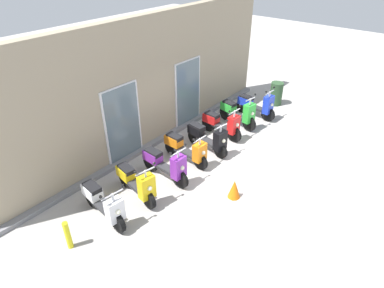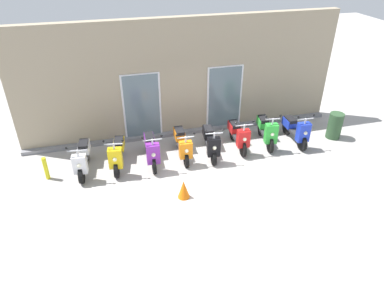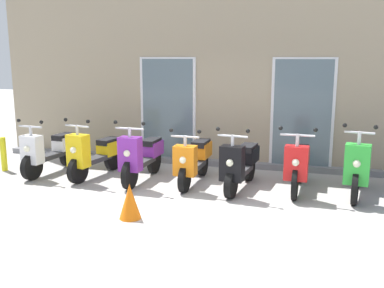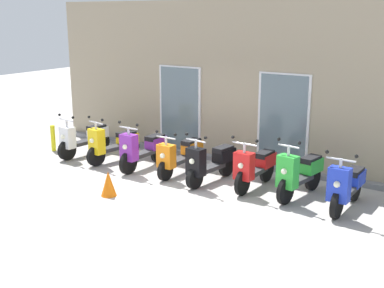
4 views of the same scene
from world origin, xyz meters
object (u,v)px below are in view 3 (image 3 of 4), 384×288
Objects in this scene: traffic_cone at (130,201)px; curb_bollard at (4,154)px; scooter_black at (241,164)px; scooter_yellow at (95,153)px; scooter_purple at (142,156)px; scooter_green at (359,166)px; scooter_red at (298,164)px; scooter_white at (50,151)px; scooter_orange at (194,159)px.

traffic_cone is 4.00m from curb_bollard.
traffic_cone is at bearing -125.72° from scooter_black.
scooter_yellow reaches higher than curb_bollard.
scooter_purple is 1.03× the size of scooter_green.
scooter_purple reaches higher than traffic_cone.
traffic_cone is at bearing -148.76° from scooter_green.
scooter_black is 4.89m from curb_bollard.
scooter_purple reaches higher than curb_bollard.
scooter_yellow is at bearing -178.55° from scooter_red.
scooter_yellow is 4.83m from scooter_green.
scooter_black is (2.86, -0.07, 0.00)m from scooter_yellow.
scooter_white is 1.01× the size of scooter_green.
scooter_yellow is 1.00× the size of scooter_red.
scooter_purple is 3.18× the size of traffic_cone.
scooter_yellow is at bearing -178.31° from scooter_orange.
scooter_yellow is at bearing -1.01° from scooter_white.
scooter_red is (0.98, 0.17, 0.02)m from scooter_black.
scooter_green reaches higher than scooter_yellow.
traffic_cone is (1.54, -1.91, -0.20)m from scooter_yellow.
scooter_green reaches higher than scooter_black.
scooter_black is 2.27m from traffic_cone.
scooter_orange is 1.01× the size of scooter_black.
scooter_black is (0.88, -0.13, 0.00)m from scooter_orange.
scooter_purple is 1.87m from scooter_black.
scooter_green is (5.83, 0.07, 0.05)m from scooter_white.
curb_bollard is at bearing -179.64° from scooter_black.
scooter_white is 1.04m from curb_bollard.
scooter_red reaches higher than scooter_white.
scooter_yellow is 1.00m from scooter_purple.
scooter_orange is 3.10× the size of traffic_cone.
scooter_purple is at bearing -2.17° from scooter_white.
scooter_white is at bearing -179.22° from scooter_orange.
traffic_cone is at bearing -138.95° from scooter_red.
scooter_white is 2.98m from scooter_orange.
curb_bollard reaches higher than traffic_cone.
scooter_yellow is 3.85m from scooter_red.
traffic_cone is 0.74× the size of curb_bollard.
scooter_black is (3.86, -0.09, 0.00)m from scooter_white.
scooter_purple reaches higher than scooter_white.
scooter_orange is at bearing -179.48° from scooter_green.
scooter_black is 1.00m from scooter_red.
scooter_black is 1.00× the size of scooter_red.
scooter_white is 2.33× the size of curb_bollard.
scooter_purple is at bearing -3.32° from scooter_yellow.
scooter_yellow is at bearing 176.68° from scooter_purple.
scooter_green is at bearing 0.65° from scooter_white.
scooter_orange is at bearing 6.75° from scooter_purple.
scooter_orange is at bearing 0.78° from scooter_white.
traffic_cone is at bearing -26.83° from curb_bollard.
scooter_yellow reaches higher than scooter_black.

